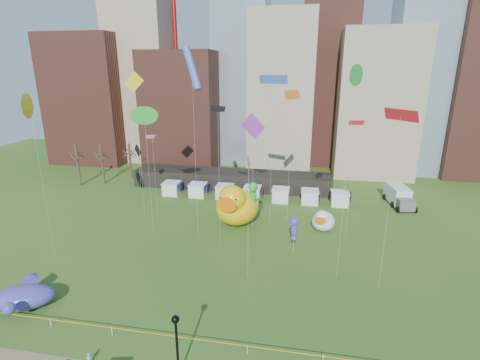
% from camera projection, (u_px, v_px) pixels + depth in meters
% --- Properties ---
extents(ground, '(160.00, 160.00, 0.00)m').
position_uv_depth(ground, '(178.00, 344.00, 30.55)').
color(ground, '#2C531A').
rests_on(ground, ground).
extents(skyline, '(101.00, 23.00, 68.00)m').
position_uv_depth(skyline, '(275.00, 72.00, 81.13)').
color(skyline, brown).
rests_on(skyline, ground).
extents(pavilion, '(38.00, 6.00, 3.20)m').
position_uv_depth(pavilion, '(232.00, 180.00, 70.20)').
color(pavilion, black).
rests_on(pavilion, ground).
extents(vendor_tents, '(33.24, 2.80, 2.40)m').
position_uv_depth(vendor_tents, '(252.00, 194.00, 63.85)').
color(vendor_tents, white).
rests_on(vendor_tents, ground).
extents(bare_trees, '(8.44, 6.44, 8.50)m').
position_uv_depth(bare_trees, '(103.00, 163.00, 72.62)').
color(bare_trees, '#382B21').
rests_on(bare_trees, ground).
extents(caution_tape, '(50.00, 0.06, 0.90)m').
position_uv_depth(caution_tape, '(177.00, 338.00, 30.35)').
color(caution_tape, white).
rests_on(caution_tape, ground).
extents(big_duck, '(7.29, 9.08, 6.65)m').
position_uv_depth(big_duck, '(236.00, 205.00, 53.12)').
color(big_duck, yellow).
rests_on(big_duck, ground).
extents(small_duck, '(4.05, 4.80, 3.43)m').
position_uv_depth(small_duck, '(323.00, 221.00, 51.46)').
color(small_duck, white).
rests_on(small_duck, ground).
extents(seahorse_green, '(1.54, 1.84, 6.85)m').
position_uv_depth(seahorse_green, '(253.00, 193.00, 51.82)').
color(seahorse_green, silver).
rests_on(seahorse_green, ground).
extents(seahorse_purple, '(1.36, 1.55, 4.84)m').
position_uv_depth(seahorse_purple, '(294.00, 227.00, 44.76)').
color(seahorse_purple, silver).
rests_on(seahorse_purple, ground).
extents(whale_inflatable, '(6.62, 7.35, 2.60)m').
position_uv_depth(whale_inflatable, '(24.00, 296.00, 35.11)').
color(whale_inflatable, '#5B3796').
rests_on(whale_inflatable, ground).
extents(lamppost, '(0.59, 0.59, 5.64)m').
position_uv_depth(lamppost, '(177.00, 340.00, 26.30)').
color(lamppost, black).
rests_on(lamppost, footpath).
extents(box_truck, '(3.88, 7.80, 3.17)m').
position_uv_depth(box_truck, '(399.00, 196.00, 61.29)').
color(box_truck, silver).
rests_on(box_truck, ground).
extents(toddler, '(0.36, 0.30, 0.93)m').
position_uv_depth(toddler, '(89.00, 358.00, 28.46)').
color(toddler, silver).
rests_on(toddler, footpath).
extents(kite_0, '(1.91, 0.70, 16.15)m').
position_uv_depth(kite_0, '(356.00, 125.00, 45.19)').
color(kite_0, silver).
rests_on(kite_0, ground).
extents(kite_1, '(1.74, 0.96, 12.77)m').
position_uv_depth(kite_1, '(152.00, 138.00, 54.34)').
color(kite_1, silver).
rests_on(kite_1, ground).
extents(kite_2, '(1.79, 1.28, 10.65)m').
position_uv_depth(kite_2, '(138.00, 151.00, 58.74)').
color(kite_2, silver).
rests_on(kite_2, ground).
extents(kite_3, '(2.31, 1.09, 17.72)m').
position_uv_depth(kite_3, '(144.00, 116.00, 46.48)').
color(kite_3, silver).
rests_on(kite_3, ground).
extents(kite_4, '(2.92, 0.28, 21.99)m').
position_uv_depth(kite_4, '(134.00, 85.00, 49.72)').
color(kite_4, silver).
rests_on(kite_4, ground).
extents(kite_5, '(2.92, 2.53, 24.92)m').
position_uv_depth(kite_5, '(192.00, 68.00, 42.55)').
color(kite_5, silver).
rests_on(kite_5, ground).
extents(kite_6, '(2.20, 3.67, 19.48)m').
position_uv_depth(kite_6, '(292.00, 95.00, 49.48)').
color(kite_6, silver).
rests_on(kite_6, ground).
extents(kite_7, '(3.19, 1.97, 16.42)m').
position_uv_depth(kite_7, '(253.00, 127.00, 50.69)').
color(kite_7, silver).
rests_on(kite_7, ground).
extents(kite_8, '(2.61, 3.01, 18.84)m').
position_uv_depth(kite_8, '(401.00, 116.00, 32.93)').
color(kite_8, silver).
rests_on(kite_8, ground).
extents(kite_9, '(0.69, 1.36, 14.09)m').
position_uv_depth(kite_9, '(249.00, 168.00, 36.59)').
color(kite_9, silver).
rests_on(kite_9, ground).
extents(kite_10, '(1.99, 1.12, 18.13)m').
position_uv_depth(kite_10, '(218.00, 111.00, 42.54)').
color(kite_10, silver).
rests_on(kite_10, ground).
extents(kite_11, '(1.23, 1.87, 22.77)m').
position_uv_depth(kite_11, '(355.00, 76.00, 33.65)').
color(kite_11, silver).
rests_on(kite_11, ground).
extents(kite_12, '(1.43, 2.65, 19.80)m').
position_uv_depth(kite_12, '(29.00, 106.00, 39.41)').
color(kite_12, silver).
rests_on(kite_12, ground).
extents(kite_13, '(3.82, 1.17, 21.54)m').
position_uv_depth(kite_13, '(273.00, 80.00, 47.34)').
color(kite_13, silver).
rests_on(kite_13, ground).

